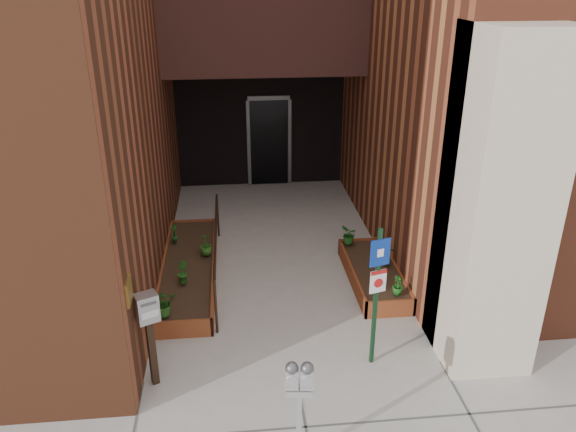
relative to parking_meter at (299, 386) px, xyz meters
name	(u,v)px	position (x,y,z in m)	size (l,w,h in m)	color
ground	(296,372)	(0.14, 1.46, -1.02)	(80.00, 80.00, 0.00)	#9E9991
planter_left	(189,270)	(-1.41, 4.16, -0.88)	(0.90, 3.60, 0.30)	brown
planter_right	(373,275)	(1.74, 3.66, -0.88)	(0.80, 2.20, 0.30)	brown
handrail	(216,238)	(-0.91, 4.11, -0.27)	(0.04, 3.34, 0.90)	black
parking_meter	(299,386)	(0.00, 0.00, 0.00)	(0.30, 0.15, 1.31)	#B8B7BA
sign_post	(377,284)	(1.20, 1.55, 0.22)	(0.27, 0.10, 2.02)	#12311A
payment_dropbox	(149,320)	(-1.70, 1.44, -0.06)	(0.32, 0.29, 1.33)	black
shrub_left_a	(163,303)	(-1.66, 2.56, -0.51)	(0.37, 0.37, 0.41)	#224F16
shrub_left_b	(182,272)	(-1.46, 3.48, -0.53)	(0.20, 0.20, 0.36)	#225919
shrub_left_c	(206,244)	(-1.11, 4.41, -0.52)	(0.22, 0.22, 0.40)	#275518
shrub_left_d	(174,233)	(-1.70, 4.98, -0.54)	(0.19, 0.19, 0.36)	#1E5A19
shrub_right_a	(398,285)	(1.89, 2.76, -0.56)	(0.17, 0.17, 0.31)	#1D5C1A
shrub_right_b	(388,255)	(1.99, 3.70, -0.53)	(0.19, 0.19, 0.37)	#174F16
shrub_right_c	(349,235)	(1.49, 4.56, -0.54)	(0.31, 0.31, 0.35)	#1D601B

